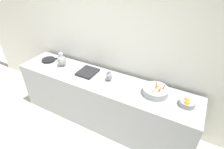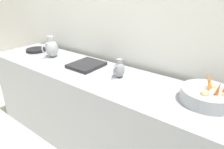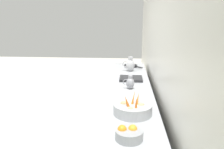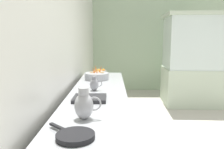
% 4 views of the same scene
% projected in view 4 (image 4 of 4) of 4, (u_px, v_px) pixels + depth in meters
% --- Properties ---
extents(tile_wall_left, '(0.10, 7.68, 3.00)m').
position_uv_depth(tile_wall_left, '(68.00, 43.00, 3.08)').
color(tile_wall_left, white).
rests_on(tile_wall_left, ground_plane).
extents(prep_counter, '(0.67, 3.17, 0.93)m').
position_uv_depth(prep_counter, '(99.00, 130.00, 2.75)').
color(prep_counter, '#9EA0A5').
rests_on(prep_counter, ground_plane).
extents(vegetable_colander, '(0.37, 0.37, 0.24)m').
position_uv_depth(vegetable_colander, '(98.00, 76.00, 3.55)').
color(vegetable_colander, '#9EA0A5').
rests_on(vegetable_colander, prep_counter).
extents(orange_bowl, '(0.22, 0.22, 0.11)m').
position_uv_depth(orange_bowl, '(101.00, 72.00, 3.99)').
color(orange_bowl, gray).
rests_on(orange_bowl, prep_counter).
extents(metal_pitcher_tall, '(0.21, 0.15, 0.25)m').
position_uv_depth(metal_pitcher_tall, '(85.00, 105.00, 1.80)').
color(metal_pitcher_tall, '#A3A3A8').
rests_on(metal_pitcher_tall, prep_counter).
extents(metal_pitcher_short, '(0.15, 0.11, 0.18)m').
position_uv_depth(metal_pitcher_short, '(95.00, 84.00, 2.78)').
color(metal_pitcher_short, gray).
rests_on(metal_pitcher_short, prep_counter).
extents(counter_sink_basin, '(0.34, 0.30, 0.04)m').
position_uv_depth(counter_sink_basin, '(91.00, 98.00, 2.36)').
color(counter_sink_basin, '#232326').
rests_on(counter_sink_basin, prep_counter).
extents(skillet_on_counter, '(0.34, 0.33, 0.03)m').
position_uv_depth(skillet_on_counter, '(76.00, 136.00, 1.46)').
color(skillet_on_counter, black).
rests_on(skillet_on_counter, prep_counter).
extents(glass_block_booth, '(1.46, 1.16, 2.12)m').
position_uv_depth(glass_block_booth, '(194.00, 60.00, 5.38)').
color(glass_block_booth, '#B7C6AD').
rests_on(glass_block_booth, ground_plane).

